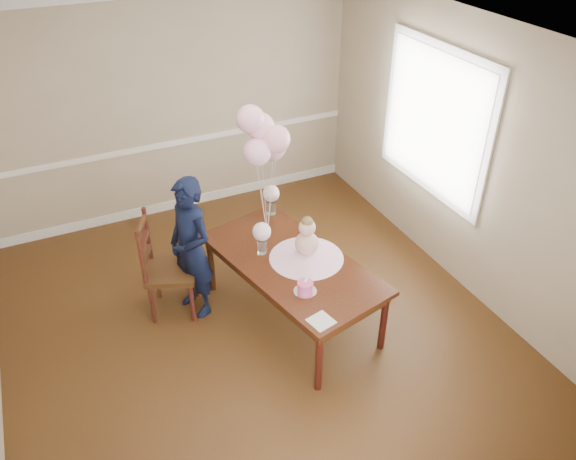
{
  "coord_description": "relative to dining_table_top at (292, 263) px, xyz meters",
  "views": [
    {
      "loc": [
        -1.38,
        -3.71,
        3.81
      ],
      "look_at": [
        0.35,
        0.01,
        1.05
      ],
      "focal_mm": 35.0,
      "sensor_mm": 36.0,
      "label": 1
    }
  ],
  "objects": [
    {
      "name": "floor",
      "position": [
        -0.4,
        -0.02,
        -0.66
      ],
      "size": [
        4.5,
        5.0,
        0.0
      ],
      "primitive_type": "cube",
      "color": "#361F0D",
      "rests_on": "ground"
    },
    {
      "name": "ceiling",
      "position": [
        -0.4,
        -0.02,
        2.04
      ],
      "size": [
        4.5,
        5.0,
        0.02
      ],
      "primitive_type": "cube",
      "color": "white",
      "rests_on": "wall_back"
    },
    {
      "name": "wall_back",
      "position": [
        -0.4,
        2.48,
        0.69
      ],
      "size": [
        4.5,
        0.02,
        2.7
      ],
      "primitive_type": "cube",
      "color": "tan",
      "rests_on": "floor"
    },
    {
      "name": "wall_front",
      "position": [
        -0.4,
        -2.52,
        0.69
      ],
      "size": [
        4.5,
        0.02,
        2.7
      ],
      "primitive_type": "cube",
      "color": "tan",
      "rests_on": "floor"
    },
    {
      "name": "wall_right",
      "position": [
        1.85,
        -0.02,
        0.69
      ],
      "size": [
        0.02,
        5.0,
        2.7
      ],
      "primitive_type": "cube",
      "color": "tan",
      "rests_on": "floor"
    },
    {
      "name": "chair_rail_trim",
      "position": [
        -0.4,
        2.47,
        0.24
      ],
      "size": [
        4.5,
        0.02,
        0.07
      ],
      "primitive_type": "cube",
      "color": "white",
      "rests_on": "wall_back"
    },
    {
      "name": "baseboard_trim",
      "position": [
        -0.4,
        2.47,
        -0.6
      ],
      "size": [
        4.5,
        0.02,
        0.12
      ],
      "primitive_type": "cube",
      "color": "silver",
      "rests_on": "floor"
    },
    {
      "name": "window_frame",
      "position": [
        1.83,
        0.48,
        0.89
      ],
      "size": [
        0.02,
        1.66,
        1.56
      ],
      "primitive_type": "cube",
      "color": "silver",
      "rests_on": "wall_right"
    },
    {
      "name": "window_blinds",
      "position": [
        1.81,
        0.48,
        0.89
      ],
      "size": [
        0.01,
        1.5,
        1.4
      ],
      "primitive_type": "cube",
      "color": "silver",
      "rests_on": "wall_right"
    },
    {
      "name": "dining_table_top",
      "position": [
        0.0,
        0.0,
        0.0
      ],
      "size": [
        1.31,
        1.99,
        0.05
      ],
      "primitive_type": "cube",
      "rotation": [
        0.0,
        0.0,
        0.23
      ],
      "color": "black",
      "rests_on": "table_leg_fl"
    },
    {
      "name": "table_apron",
      "position": [
        -0.0,
        0.0,
        -0.07
      ],
      "size": [
        1.2,
        1.88,
        0.09
      ],
      "primitive_type": "cube",
      "rotation": [
        0.0,
        0.0,
        0.23
      ],
      "color": "black",
      "rests_on": "table_leg_fl"
    },
    {
      "name": "table_leg_fl",
      "position": [
        -0.18,
        -0.91,
        -0.34
      ],
      "size": [
        0.08,
        0.08,
        0.64
      ],
      "primitive_type": "cylinder",
      "rotation": [
        0.0,
        0.0,
        0.23
      ],
      "color": "black",
      "rests_on": "floor"
    },
    {
      "name": "table_leg_fr",
      "position": [
        0.57,
        -0.73,
        -0.34
      ],
      "size": [
        0.08,
        0.08,
        0.64
      ],
      "primitive_type": "cylinder",
      "rotation": [
        0.0,
        0.0,
        0.23
      ],
      "color": "black",
      "rests_on": "floor"
    },
    {
      "name": "table_leg_bl",
      "position": [
        -0.57,
        0.73,
        -0.34
      ],
      "size": [
        0.08,
        0.08,
        0.64
      ],
      "primitive_type": "cylinder",
      "rotation": [
        0.0,
        0.0,
        0.23
      ],
      "color": "black",
      "rests_on": "floor"
    },
    {
      "name": "table_leg_br",
      "position": [
        0.18,
        0.91,
        -0.34
      ],
      "size": [
        0.08,
        0.08,
        0.64
      ],
      "primitive_type": "cylinder",
      "rotation": [
        0.0,
        0.0,
        0.23
      ],
      "color": "black",
      "rests_on": "floor"
    },
    {
      "name": "baby_skirt",
      "position": [
        0.14,
        -0.01,
        0.07
      ],
      "size": [
        0.84,
        0.84,
        0.09
      ],
      "primitive_type": "cone",
      "rotation": [
        0.0,
        0.0,
        0.23
      ],
      "color": "#F0B1D8",
      "rests_on": "dining_table_top"
    },
    {
      "name": "baby_torso",
      "position": [
        0.14,
        -0.01,
        0.19
      ],
      "size": [
        0.22,
        0.22,
        0.22
      ],
      "primitive_type": "sphere",
      "color": "pink",
      "rests_on": "baby_skirt"
    },
    {
      "name": "baby_head",
      "position": [
        0.14,
        -0.01,
        0.36
      ],
      "size": [
        0.16,
        0.16,
        0.16
      ],
      "primitive_type": "sphere",
      "color": "#D7B094",
      "rests_on": "baby_torso"
    },
    {
      "name": "baby_hair",
      "position": [
        0.14,
        -0.01,
        0.42
      ],
      "size": [
        0.11,
        0.11,
        0.11
      ],
      "primitive_type": "sphere",
      "color": "brown",
      "rests_on": "baby_head"
    },
    {
      "name": "cake_platter",
      "position": [
        -0.08,
        -0.44,
        0.03
      ],
      "size": [
        0.24,
        0.24,
        0.01
      ],
      "primitive_type": "cylinder",
      "rotation": [
        0.0,
        0.0,
        0.23
      ],
      "color": "silver",
      "rests_on": "dining_table_top"
    },
    {
      "name": "birthday_cake",
      "position": [
        -0.08,
        -0.44,
        0.08
      ],
      "size": [
        0.16,
        0.16,
        0.09
      ],
      "primitive_type": "cylinder",
      "rotation": [
        0.0,
        0.0,
        0.23
      ],
      "color": "#D94480",
      "rests_on": "cake_platter"
    },
    {
      "name": "cake_flower_a",
      "position": [
        -0.08,
        -0.44,
        0.14
      ],
      "size": [
        0.03,
        0.03,
        0.03
      ],
      "primitive_type": "sphere",
      "color": "white",
      "rests_on": "birthday_cake"
    },
    {
      "name": "cake_flower_b",
      "position": [
        -0.06,
        -0.42,
        0.14
      ],
      "size": [
        0.03,
        0.03,
        0.03
      ],
      "primitive_type": "sphere",
      "color": "white",
      "rests_on": "birthday_cake"
    },
    {
      "name": "rose_vase_near",
      "position": [
        -0.2,
        0.24,
        0.1
      ],
      "size": [
        0.11,
        0.11,
        0.15
      ],
      "primitive_type": "cylinder",
      "rotation": [
        0.0,
        0.0,
        0.23
      ],
      "color": "white",
      "rests_on": "dining_table_top"
    },
    {
      "name": "roses_near",
      "position": [
        -0.2,
        0.24,
        0.26
      ],
      "size": [
        0.17,
        0.17,
        0.17
      ],
      "primitive_type": "sphere",
      "color": "silver",
      "rests_on": "rose_vase_near"
    },
    {
      "name": "rose_vase_far",
      "position": [
        0.16,
        0.84,
        0.1
      ],
      "size": [
        0.11,
        0.11,
        0.15
      ],
      "primitive_type": "cylinder",
      "rotation": [
        0.0,
        0.0,
        0.23
      ],
      "color": "silver",
      "rests_on": "dining_table_top"
    },
    {
      "name": "roses_far",
      "position": [
        0.16,
        0.84,
        0.26
      ],
      "size": [
        0.17,
        0.17,
        0.17
      ],
      "primitive_type": "sphere",
      "color": "silver",
      "rests_on": "rose_vase_far"
    },
    {
      "name": "napkin",
      "position": [
        -0.13,
        -0.83,
        0.03
      ],
      "size": [
        0.22,
        0.22,
        0.01
      ],
      "primitive_type": "cube",
      "rotation": [
        0.0,
        0.0,
        0.23
      ],
      "color": "silver",
      "rests_on": "dining_table_top"
    },
    {
      "name": "balloon_weight",
      "position": [
        -0.03,
        0.51,
        0.03
      ],
      "size": [
        0.04,
        0.04,
        0.02
      ],
      "primitive_type": "cylinder",
      "rotation": [
        0.0,
        0.0,
        0.23
      ],
      "color": "silver",
      "rests_on": "dining_table_top"
    },
    {
      "name": "balloon_a",
      "position": [
        -0.12,
        0.49,
        0.94
      ],
      "size": [
        0.26,
        0.26,
        0.26
      ],
      "primitive_type": "sphere",
      "color": "#FAB1D5",
      "rests_on": "balloon_ribbon_a"
    },
    {
      "name": "balloon_b",
      "position": [
        0.07,
        0.49,
        1.03
      ],
      "size": [
        0.26,
        0.26,
        0.26
      ],
      "primitive_type": "sphere",
      "color": "#F6AEC0",
      "rests_on": "balloon_ribbon_b"
    },
    {
      "name": "balloon_c",
      "position": [
        -0.03,
        0.6,
        1.12
      ],
      "size": [
        0.26,
        0.26,
        0.26
      ],
      "primitive_type": "sphere",
      "color": "#FFB4D2",
      "rests_on": "balloon_ribbon_c"
    },
    {
      "name": "balloon_d",
      "position": [
        -0.12,
        0.6,
        1.21
      ],
      "size": [
        0.26,
        0.26,
        0.26
      ],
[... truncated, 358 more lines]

